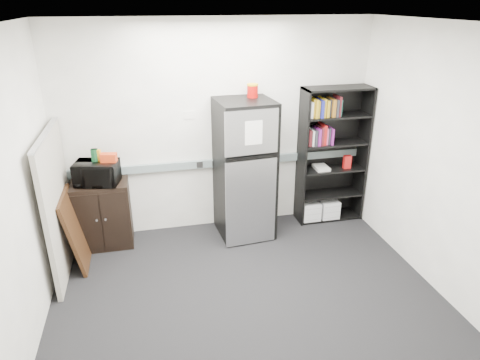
{
  "coord_description": "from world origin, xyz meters",
  "views": [
    {
      "loc": [
        -0.89,
        -3.45,
        2.88
      ],
      "look_at": [
        0.1,
        0.9,
        0.98
      ],
      "focal_mm": 32.0,
      "sensor_mm": 36.0,
      "label": 1
    }
  ],
  "objects_px": {
    "cabinet": "(103,214)",
    "refrigerator": "(245,170)",
    "bookshelf": "(331,153)",
    "microwave": "(97,173)",
    "cubicle_partition": "(58,204)"
  },
  "relations": [
    {
      "from": "bookshelf",
      "to": "refrigerator",
      "type": "distance_m",
      "value": 1.24
    },
    {
      "from": "cubicle_partition",
      "to": "microwave",
      "type": "relative_size",
      "value": 3.28
    },
    {
      "from": "bookshelf",
      "to": "cabinet",
      "type": "relative_size",
      "value": 2.19
    },
    {
      "from": "refrigerator",
      "to": "bookshelf",
      "type": "bearing_deg",
      "value": 1.83
    },
    {
      "from": "refrigerator",
      "to": "microwave",
      "type": "bearing_deg",
      "value": 172.99
    },
    {
      "from": "cabinet",
      "to": "refrigerator",
      "type": "xyz_separation_m",
      "value": [
        1.78,
        -0.08,
        0.47
      ]
    },
    {
      "from": "bookshelf",
      "to": "microwave",
      "type": "relative_size",
      "value": 3.75
    },
    {
      "from": "cubicle_partition",
      "to": "refrigerator",
      "type": "xyz_separation_m",
      "value": [
        2.18,
        0.34,
        0.08
      ]
    },
    {
      "from": "bookshelf",
      "to": "cabinet",
      "type": "xyz_separation_m",
      "value": [
        -3.01,
        -0.07,
        -0.55
      ]
    },
    {
      "from": "microwave",
      "to": "refrigerator",
      "type": "relative_size",
      "value": 0.28
    },
    {
      "from": "bookshelf",
      "to": "microwave",
      "type": "xyz_separation_m",
      "value": [
        -3.01,
        -0.08,
        0.01
      ]
    },
    {
      "from": "microwave",
      "to": "cubicle_partition",
      "type": "bearing_deg",
      "value": -122.83
    },
    {
      "from": "bookshelf",
      "to": "microwave",
      "type": "bearing_deg",
      "value": -178.45
    },
    {
      "from": "cubicle_partition",
      "to": "cabinet",
      "type": "distance_m",
      "value": 0.7
    },
    {
      "from": "cubicle_partition",
      "to": "microwave",
      "type": "bearing_deg",
      "value": 45.36
    }
  ]
}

